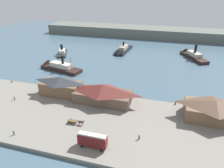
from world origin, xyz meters
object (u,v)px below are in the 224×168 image
(mooring_post_east, at_px, (175,103))
(ferry_outer_harbor, at_px, (57,67))
(ferry_shed_west_terminal, at_px, (61,86))
(ferry_shed_central_terminal, at_px, (214,110))
(ferry_departing_north, at_px, (62,52))
(ferry_mid_harbor, at_px, (122,51))
(horse_cart, at_px, (76,121))
(pedestrian_by_tram, at_px, (14,133))
(pedestrian_at_waters_edge, at_px, (14,98))
(pedestrian_near_cart, at_px, (139,137))
(mooring_post_center_west, at_px, (12,82))
(street_tram, at_px, (92,140))
(ferry_moored_east, at_px, (191,55))
(ferry_shed_customs_shed, at_px, (103,93))

(mooring_post_east, height_order, ferry_outer_harbor, ferry_outer_harbor)
(ferry_shed_west_terminal, height_order, ferry_shed_central_terminal, ferry_shed_west_terminal)
(ferry_shed_central_terminal, height_order, ferry_departing_north, ferry_shed_central_terminal)
(ferry_shed_central_terminal, height_order, ferry_mid_harbor, ferry_shed_central_terminal)
(horse_cart, xyz_separation_m, ferry_departing_north, (-42.34, 70.19, -0.91))
(mooring_post_east, bearing_deg, pedestrian_by_tram, -146.49)
(horse_cart, height_order, pedestrian_at_waters_edge, horse_cart)
(pedestrian_near_cart, distance_m, mooring_post_center_west, 67.35)
(pedestrian_by_tram, bearing_deg, street_tram, 3.90)
(pedestrian_near_cart, height_order, mooring_post_center_west, pedestrian_near_cart)
(street_tram, height_order, ferry_moored_east, ferry_moored_east)
(pedestrian_at_waters_edge, bearing_deg, street_tram, -22.28)
(horse_cart, distance_m, ferry_outer_harbor, 54.34)
(ferry_shed_central_terminal, xyz_separation_m, pedestrian_at_waters_edge, (-73.78, -7.56, -2.85))
(ferry_shed_customs_shed, relative_size, mooring_post_east, 24.82)
(ferry_shed_west_terminal, xyz_separation_m, ferry_departing_north, (-28.07, 53.21, -3.95))
(pedestrian_by_tram, xyz_separation_m, mooring_post_east, (47.52, 31.46, -0.30))
(ferry_departing_north, bearing_deg, ferry_shed_west_terminal, -62.19)
(horse_cart, bearing_deg, ferry_moored_east, 64.18)
(ferry_shed_central_terminal, height_order, horse_cart, ferry_shed_central_terminal)
(ferry_shed_west_terminal, distance_m, mooring_post_east, 46.25)
(pedestrian_near_cart, relative_size, mooring_post_east, 1.88)
(ferry_shed_customs_shed, height_order, mooring_post_center_west, ferry_shed_customs_shed)
(horse_cart, xyz_separation_m, mooring_post_center_west, (-42.21, 20.73, -0.48))
(street_tram, distance_m, pedestrian_near_cart, 13.99)
(pedestrian_by_tram, distance_m, ferry_mid_harbor, 94.16)
(ferry_mid_harbor, bearing_deg, ferry_outer_harbor, -125.49)
(ferry_moored_east, height_order, ferry_mid_harbor, ferry_moored_east)
(ferry_shed_customs_shed, height_order, pedestrian_near_cart, ferry_shed_customs_shed)
(street_tram, distance_m, mooring_post_center_west, 59.11)
(pedestrian_near_cart, height_order, pedestrian_by_tram, pedestrian_near_cart)
(pedestrian_at_waters_edge, relative_size, mooring_post_center_west, 1.86)
(ferry_outer_harbor, bearing_deg, pedestrian_by_tram, -73.44)
(street_tram, bearing_deg, ferry_moored_east, 71.03)
(pedestrian_by_tram, distance_m, mooring_post_center_west, 40.61)
(street_tram, height_order, ferry_departing_north, ferry_departing_north)
(pedestrian_at_waters_edge, relative_size, pedestrian_near_cart, 0.99)
(ferry_shed_customs_shed, xyz_separation_m, ferry_mid_harbor, (-8.16, 67.22, -3.79))
(pedestrian_near_cart, bearing_deg, ferry_shed_central_terminal, 36.93)
(pedestrian_at_waters_edge, relative_size, ferry_outer_harbor, 0.06)
(ferry_mid_harbor, bearing_deg, pedestrian_by_tram, -97.28)
(pedestrian_at_waters_edge, xyz_separation_m, pedestrian_near_cart, (51.30, -9.33, 0.01))
(mooring_post_east, height_order, ferry_departing_north, ferry_departing_north)
(ferry_shed_central_terminal, bearing_deg, pedestrian_near_cart, -143.07)
(ferry_mid_harbor, bearing_deg, ferry_shed_customs_shed, -83.08)
(ferry_moored_east, bearing_deg, pedestrian_near_cart, -103.04)
(ferry_outer_harbor, bearing_deg, ferry_mid_harbor, 54.51)
(pedestrian_by_tram, bearing_deg, ferry_mid_harbor, 82.72)
(ferry_shed_west_terminal, height_order, mooring_post_east, ferry_shed_west_terminal)
(horse_cart, xyz_separation_m, ferry_mid_harbor, (-3.95, 83.22, -0.98))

